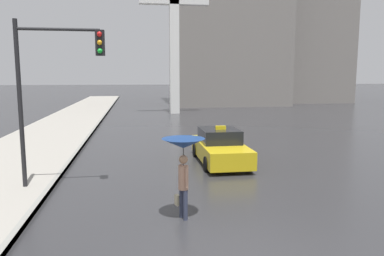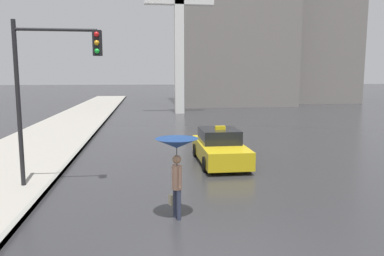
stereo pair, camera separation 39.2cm
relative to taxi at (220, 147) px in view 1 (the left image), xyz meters
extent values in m
plane|color=#2D2D30|center=(-1.55, -8.38, -0.66)|extent=(300.00, 300.00, 0.00)
cube|color=gold|center=(0.00, -0.05, -0.14)|extent=(1.80, 4.51, 0.71)
cube|color=black|center=(0.00, 0.17, 0.50)|extent=(1.58, 2.03, 0.58)
cylinder|color=black|center=(0.85, -1.45, -0.36)|extent=(0.20, 0.60, 0.60)
cylinder|color=black|center=(-0.86, -1.45, -0.36)|extent=(0.20, 0.60, 0.60)
cylinder|color=black|center=(0.85, 1.35, -0.36)|extent=(0.20, 0.60, 0.60)
cylinder|color=black|center=(-0.85, 1.35, -0.36)|extent=(0.20, 0.60, 0.60)
cube|color=yellow|center=(0.00, -0.05, 0.87)|extent=(0.44, 0.16, 0.16)
cylinder|color=#2D3347|center=(-2.35, -6.25, -0.27)|extent=(0.15, 0.15, 0.80)
cylinder|color=#2D3347|center=(-2.43, -6.04, -0.27)|extent=(0.15, 0.15, 0.80)
cylinder|color=tan|center=(-2.39, -6.15, 0.45)|extent=(0.34, 0.34, 0.63)
sphere|color=#997051|center=(-2.39, -6.15, 0.93)|extent=(0.23, 0.23, 0.23)
cylinder|color=tan|center=(-2.33, -6.31, 0.50)|extent=(0.09, 0.09, 0.54)
cylinder|color=tan|center=(-2.45, -5.98, 0.50)|extent=(0.09, 0.09, 0.54)
cone|color=navy|center=(-2.39, -6.15, 1.35)|extent=(1.12, 1.12, 0.25)
cylinder|color=black|center=(-2.39, -6.15, 1.01)|extent=(0.02, 0.02, 0.69)
cube|color=#BFB28C|center=(-2.52, -5.93, -0.23)|extent=(0.16, 0.20, 0.28)
cylinder|color=black|center=(-7.19, -3.03, 2.07)|extent=(0.14, 0.14, 5.47)
cylinder|color=black|center=(-5.92, -3.03, 4.51)|extent=(2.53, 0.10, 0.10)
cube|color=black|center=(-4.66, -3.03, 4.11)|extent=(0.28, 0.28, 0.80)
sphere|color=red|center=(-4.66, -3.19, 4.37)|extent=(0.16, 0.16, 0.16)
sphere|color=orange|center=(-4.66, -3.19, 4.11)|extent=(0.16, 0.16, 0.16)
sphere|color=green|center=(-4.66, -3.19, 3.85)|extent=(0.16, 0.16, 0.16)
cube|color=gray|center=(20.57, 38.24, 11.54)|extent=(10.88, 13.53, 24.40)
cube|color=white|center=(0.30, 21.56, 6.93)|extent=(0.90, 0.90, 15.18)
cube|color=white|center=(0.30, 21.56, 10.27)|extent=(6.68, 0.90, 0.90)
camera|label=1|loc=(-3.59, -15.50, 3.08)|focal=35.00mm
camera|label=2|loc=(-3.20, -15.56, 3.08)|focal=35.00mm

